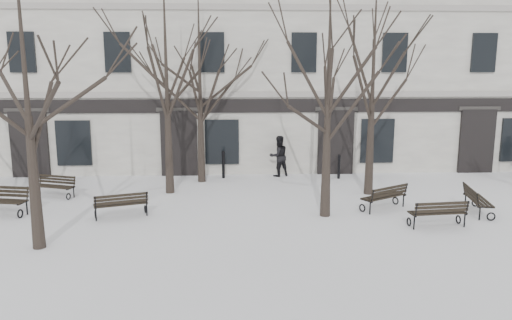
{
  "coord_description": "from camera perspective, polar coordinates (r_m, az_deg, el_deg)",
  "views": [
    {
      "loc": [
        -1.15,
        -14.05,
        4.83
      ],
      "look_at": [
        -0.32,
        3.0,
        1.6
      ],
      "focal_mm": 35.0,
      "sensor_mm": 36.0,
      "label": 1
    }
  ],
  "objects": [
    {
      "name": "ground",
      "position": [
        14.9,
        1.81,
        -8.21
      ],
      "size": [
        100.0,
        100.0,
        0.0
      ],
      "primitive_type": "plane",
      "color": "white",
      "rests_on": "ground"
    },
    {
      "name": "building",
      "position": [
        27.04,
        -0.34,
        12.16
      ],
      "size": [
        40.4,
        10.2,
        11.4
      ],
      "color": "silver",
      "rests_on": "ground"
    },
    {
      "name": "tree_1",
      "position": [
        14.07,
        -25.13,
        11.66
      ],
      "size": [
        5.94,
        5.94,
        8.49
      ],
      "color": "black",
      "rests_on": "ground"
    },
    {
      "name": "tree_2",
      "position": [
        15.87,
        8.32,
        10.44
      ],
      "size": [
        5.36,
        5.36,
        7.66
      ],
      "color": "black",
      "rests_on": "ground"
    },
    {
      "name": "tree_4",
      "position": [
        19.04,
        -10.29,
        11.86
      ],
      "size": [
        5.9,
        5.9,
        8.43
      ],
      "color": "black",
      "rests_on": "ground"
    },
    {
      "name": "tree_5",
      "position": [
        20.77,
        -6.49,
        11.31
      ],
      "size": [
        5.68,
        5.68,
        8.11
      ],
      "color": "black",
      "rests_on": "ground"
    },
    {
      "name": "tree_6",
      "position": [
        19.06,
        13.33,
        11.55
      ],
      "size": [
        5.83,
        5.83,
        8.32
      ],
      "color": "black",
      "rests_on": "ground"
    },
    {
      "name": "bench_1",
      "position": [
        16.7,
        -15.17,
        -4.85
      ],
      "size": [
        1.77,
        1.1,
        0.85
      ],
      "rotation": [
        0.0,
        0.0,
        3.46
      ],
      "color": "black",
      "rests_on": "ground"
    },
    {
      "name": "bench_2",
      "position": [
        16.14,
        20.11,
        -5.64
      ],
      "size": [
        1.77,
        0.79,
        0.86
      ],
      "rotation": [
        0.0,
        0.0,
        3.24
      ],
      "color": "black",
      "rests_on": "ground"
    },
    {
      "name": "bench_3",
      "position": [
        20.12,
        -22.04,
        -2.72
      ],
      "size": [
        1.67,
        1.06,
        0.8
      ],
      "rotation": [
        0.0,
        0.0,
        -0.34
      ],
      "color": "black",
      "rests_on": "ground"
    },
    {
      "name": "bench_4",
      "position": [
        17.53,
        14.53,
        -4.02
      ],
      "size": [
        1.78,
        1.42,
        0.87
      ],
      "rotation": [
        0.0,
        0.0,
        3.68
      ],
      "color": "black",
      "rests_on": "ground"
    },
    {
      "name": "bench_5",
      "position": [
        18.15,
        23.88,
        -4.11
      ],
      "size": [
        0.93,
        1.81,
        0.87
      ],
      "rotation": [
        0.0,
        0.0,
        1.39
      ],
      "color": "black",
      "rests_on": "ground"
    },
    {
      "name": "bollard_a",
      "position": [
        21.75,
        -3.76,
        -0.4
      ],
      "size": [
        0.16,
        0.16,
        1.21
      ],
      "color": "black",
      "rests_on": "ground"
    },
    {
      "name": "bollard_b",
      "position": [
        21.9,
        9.46,
        -0.66
      ],
      "size": [
        0.14,
        0.14,
        1.06
      ],
      "color": "black",
      "rests_on": "ground"
    },
    {
      "name": "pedestrian_b",
      "position": [
        22.25,
        2.59,
        -1.84
      ],
      "size": [
        1.07,
        0.96,
        1.81
      ],
      "primitive_type": "imported",
      "rotation": [
        0.0,
        0.0,
        3.51
      ],
      "color": "black",
      "rests_on": "ground"
    }
  ]
}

